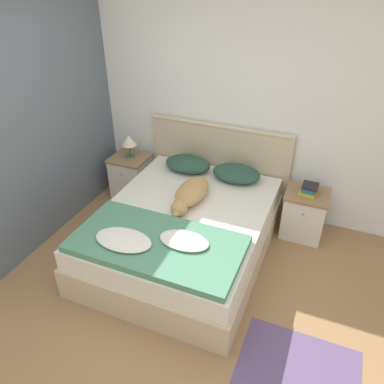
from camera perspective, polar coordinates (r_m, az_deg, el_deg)
ground_plane at (r=3.42m, az=-6.30°, el=-19.80°), size 16.00×16.00×0.00m
wall_back at (r=4.32m, az=6.32°, el=12.98°), size 9.00×0.06×2.55m
wall_side_left at (r=4.22m, az=-20.84°, el=10.59°), size 0.06×3.10×2.55m
bed at (r=3.91m, az=-1.17°, el=-6.11°), size 1.64×2.06×0.54m
headboard at (r=4.58m, az=4.08°, el=4.35°), size 1.72×0.06×1.06m
nightstand_left at (r=4.93m, az=-9.26°, el=2.46°), size 0.46×0.43×0.54m
nightstand_right at (r=4.33m, az=16.72°, el=-3.19°), size 0.46×0.43×0.54m
pillow_left at (r=4.42m, az=-0.67°, el=4.32°), size 0.55×0.38×0.16m
pillow_right at (r=4.25m, az=6.76°, el=2.84°), size 0.55×0.38×0.16m
quilt at (r=3.30m, az=-5.59°, el=-7.76°), size 1.50×0.78×0.11m
dog at (r=3.85m, az=-0.20°, el=-0.21°), size 0.30×0.82×0.18m
book_stack at (r=4.18m, az=17.42°, el=0.43°), size 0.19×0.23×0.09m
table_lamp at (r=4.73m, az=-9.60°, el=7.66°), size 0.19×0.19×0.29m
rug at (r=3.28m, az=15.82°, el=-24.76°), size 0.91×0.72×0.00m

